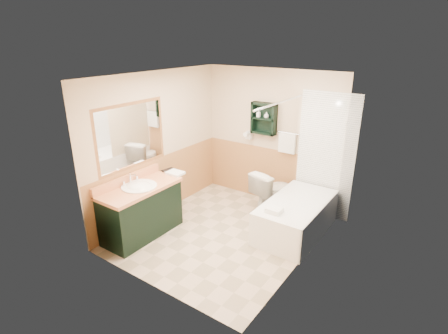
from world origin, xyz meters
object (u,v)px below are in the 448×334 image
vanity (141,211)px  hair_dryer (249,135)px  wall_shelf (264,119)px  soap_bottle_b (266,116)px  toilet (272,192)px  vanity_book (166,164)px  soap_bottle_a (259,115)px  bathtub (296,217)px

vanity → hair_dryer: bearing=74.6°
wall_shelf → hair_dryer: bearing=175.2°
wall_shelf → soap_bottle_b: 0.08m
soap_bottle_b → toilet: bearing=-43.7°
vanity_book → soap_bottle_a: soap_bottle_a is taller
soap_bottle_a → hair_dryer: bearing=171.4°
wall_shelf → soap_bottle_b: size_ratio=5.15×
vanity_book → soap_bottle_a: (0.96, 1.38, 0.68)m
vanity_book → soap_bottle_b: (1.11, 1.38, 0.69)m
vanity → soap_bottle_b: (0.95, 2.12, 1.21)m
hair_dryer → toilet: hair_dryer is taller
vanity → soap_bottle_a: size_ratio=10.25×
wall_shelf → soap_bottle_b: (0.05, -0.01, 0.06)m
vanity_book → soap_bottle_b: 1.90m
wall_shelf → vanity_book: 1.86m
hair_dryer → vanity_book: 1.63m
vanity → vanity_book: size_ratio=5.84×
wall_shelf → toilet: (0.40, -0.34, -1.17)m
hair_dryer → soap_bottle_a: soap_bottle_a is taller
hair_dryer → soap_bottle_b: soap_bottle_b is taller
hair_dryer → bathtub: hair_dryer is taller
hair_dryer → soap_bottle_b: size_ratio=2.25×
bathtub → vanity_book: (-2.08, -0.66, 0.64)m
hair_dryer → vanity_book: hair_dryer is taller
vanity → toilet: (1.30, 1.79, -0.02)m
soap_bottle_b → hair_dryer: bearing=175.1°
wall_shelf → vanity: wall_shelf is taller
wall_shelf → bathtub: bearing=-35.5°
toilet → soap_bottle_a: bearing=-19.1°
vanity → bathtub: (1.92, 1.40, -0.13)m
vanity → toilet: size_ratio=1.61×
bathtub → soap_bottle_b: soap_bottle_b is taller
wall_shelf → vanity: 2.58m
bathtub → vanity_book: size_ratio=6.92×
soap_bottle_b → vanity: bearing=-114.0°
vanity_book → toilet: bearing=44.3°
wall_shelf → hair_dryer: wall_shelf is taller
vanity → soap_bottle_b: size_ratio=11.83×
vanity_book → soap_bottle_b: bearing=60.0°
wall_shelf → bathtub: size_ratio=0.37×
wall_shelf → soap_bottle_a: size_ratio=4.46×
vanity → toilet: bearing=54.0°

